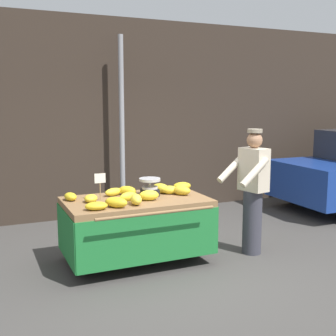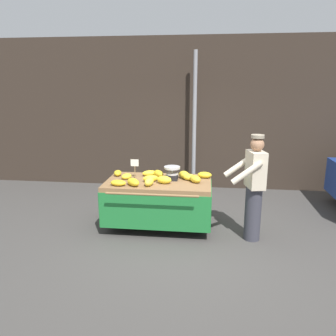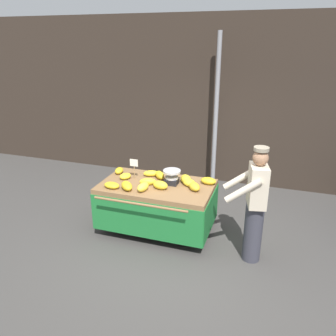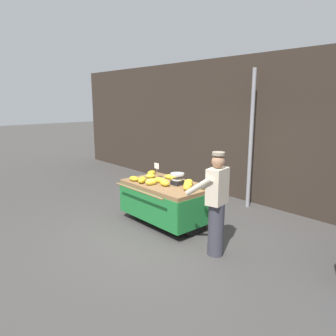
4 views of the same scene
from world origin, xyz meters
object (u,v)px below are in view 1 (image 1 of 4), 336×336
(banana_bunch_7, at_px, (136,199))
(banana_bunch_0, at_px, (96,206))
(banana_bunch_6, at_px, (116,202))
(price_sign, at_px, (100,181))
(banana_bunch_11, at_px, (170,190))
(banana_bunch_8, at_px, (91,198))
(banana_bunch_10, at_px, (182,186))
(banana_bunch_5, at_px, (182,190))
(banana_bunch_1, at_px, (160,188))
(banana_bunch_12, at_px, (114,192))
(banana_cart, at_px, (136,216))
(banana_bunch_4, at_px, (70,197))
(vendor_person, at_px, (252,191))
(banana_bunch_9, at_px, (128,196))
(weighing_scale, at_px, (150,187))
(banana_bunch_3, at_px, (127,191))
(street_pole, at_px, (122,129))
(banana_bunch_2, at_px, (149,195))

(banana_bunch_7, bearing_deg, banana_bunch_0, -173.52)
(banana_bunch_6, bearing_deg, price_sign, 98.81)
(banana_bunch_7, relative_size, banana_bunch_11, 1.08)
(banana_bunch_8, relative_size, banana_bunch_10, 0.82)
(banana_bunch_0, relative_size, banana_bunch_5, 1.06)
(banana_bunch_1, height_order, banana_bunch_12, banana_bunch_1)
(banana_cart, height_order, banana_bunch_4, banana_bunch_4)
(banana_bunch_11, distance_m, vendor_person, 1.12)
(banana_bunch_7, bearing_deg, price_sign, 128.37)
(banana_bunch_6, relative_size, banana_bunch_9, 1.10)
(banana_bunch_5, xyz_separation_m, banana_bunch_10, (0.15, 0.31, -0.01))
(banana_bunch_0, bearing_deg, weighing_scale, 28.56)
(banana_bunch_1, bearing_deg, vendor_person, -24.31)
(banana_cart, relative_size, banana_bunch_9, 6.89)
(banana_bunch_9, height_order, banana_bunch_12, banana_bunch_9)
(banana_bunch_4, height_order, banana_bunch_11, banana_bunch_11)
(banana_bunch_1, bearing_deg, banana_bunch_5, -49.20)
(banana_bunch_4, bearing_deg, banana_bunch_6, -54.16)
(weighing_scale, bearing_deg, banana_bunch_0, -151.44)
(banana_bunch_11, bearing_deg, banana_bunch_8, -177.06)
(banana_bunch_7, height_order, banana_bunch_9, banana_bunch_7)
(banana_cart, bearing_deg, banana_bunch_9, -151.52)
(weighing_scale, bearing_deg, banana_bunch_12, 155.27)
(weighing_scale, bearing_deg, banana_bunch_11, 1.57)
(banana_bunch_3, bearing_deg, banana_bunch_1, -4.30)
(banana_bunch_0, relative_size, banana_bunch_7, 1.05)
(banana_cart, distance_m, vendor_person, 1.61)
(banana_bunch_4, bearing_deg, banana_bunch_11, -6.13)
(street_pole, height_order, banana_bunch_7, street_pole)
(banana_cart, bearing_deg, banana_bunch_3, 97.99)
(banana_bunch_9, xyz_separation_m, banana_bunch_11, (0.64, 0.17, -0.00))
(street_pole, height_order, banana_bunch_2, street_pole)
(banana_cart, bearing_deg, street_pole, 76.53)
(banana_bunch_5, xyz_separation_m, banana_bunch_8, (-1.20, 0.08, -0.01))
(price_sign, xyz_separation_m, banana_bunch_1, (0.86, 0.10, -0.18))
(banana_bunch_2, distance_m, vendor_person, 1.45)
(price_sign, distance_m, banana_bunch_0, 0.54)
(banana_bunch_0, bearing_deg, banana_bunch_10, 24.57)
(price_sign, height_order, banana_bunch_1, price_sign)
(banana_bunch_0, bearing_deg, banana_bunch_12, 58.40)
(banana_bunch_2, distance_m, banana_bunch_6, 0.52)
(banana_bunch_1, height_order, banana_bunch_10, banana_bunch_1)
(banana_bunch_1, xyz_separation_m, banana_bunch_2, (-0.31, -0.36, -0.00))
(price_sign, distance_m, banana_bunch_2, 0.64)
(banana_bunch_8, distance_m, banana_bunch_10, 1.38)
(banana_bunch_4, bearing_deg, street_pole, 55.60)
(weighing_scale, relative_size, banana_bunch_3, 1.05)
(banana_bunch_0, height_order, banana_bunch_2, banana_bunch_2)
(banana_bunch_5, bearing_deg, banana_bunch_2, -166.99)
(street_pole, distance_m, weighing_scale, 2.15)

